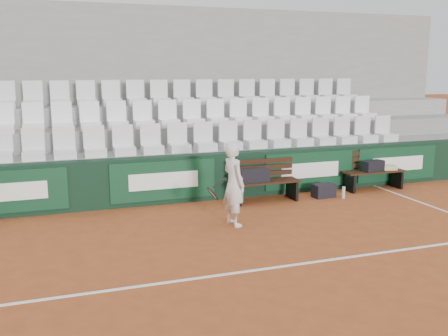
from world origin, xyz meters
The scene contains 19 objects.
ground centered at (0.00, 0.00, 0.00)m, with size 80.00×80.00×0.00m, color #9F4B24.
court_baseline centered at (0.00, 0.00, 0.00)m, with size 18.00×0.06×0.01m, color white.
back_barrier centered at (0.07, 3.99, 0.50)m, with size 18.00×0.34×1.00m.
grandstand_tier_front centered at (0.00, 4.62, 0.50)m, with size 18.00×0.95×1.00m, color gray.
grandstand_tier_mid centered at (0.00, 5.58, 0.72)m, with size 18.00×0.95×1.45m, color gray.
grandstand_tier_back centered at (0.00, 6.53, 0.95)m, with size 18.00×0.95×1.90m, color #999896.
grandstand_rear_wall centered at (0.00, 7.15, 2.20)m, with size 18.00×0.30×4.40m, color gray.
seat_row_front centered at (0.00, 4.45, 1.31)m, with size 11.90×0.44×0.63m, color silver.
seat_row_mid centered at (0.00, 5.40, 1.77)m, with size 11.90×0.44×0.63m, color white.
seat_row_back centered at (0.00, 6.35, 2.21)m, with size 11.90×0.44×0.63m, color silver.
bench_left centered at (1.91, 3.42, 0.23)m, with size 1.50×0.56×0.45m, color black.
bench_right centered at (4.75, 3.60, 0.23)m, with size 1.50×0.56×0.45m, color black.
sports_bag_left centered at (1.64, 3.39, 0.59)m, with size 0.64×0.27×0.27m, color black.
sports_bag_right centered at (4.70, 3.55, 0.57)m, with size 0.53×0.24×0.24m, color black.
towel centered at (5.15, 3.58, 0.50)m, with size 0.36×0.26×0.10m, color #CEC285.
sports_bag_ground centered at (3.28, 3.32, 0.15)m, with size 0.48×0.29×0.29m, color black.
water_bottle_near centered at (1.39, 3.47, 0.13)m, with size 0.07×0.07×0.27m, color silver.
water_bottle_far centered at (3.64, 3.08, 0.13)m, with size 0.07×0.07×0.26m, color #B2C3C9.
tennis_player centered at (0.70, 2.08, 0.76)m, with size 0.73×0.62×1.52m.
Camera 1 is at (-2.28, -6.11, 2.79)m, focal length 40.00 mm.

